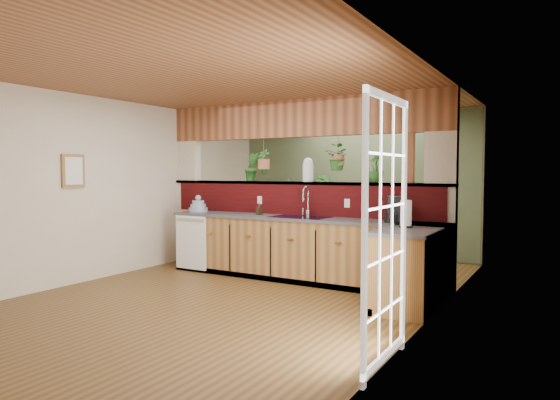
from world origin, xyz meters
The scene contains 28 objects.
ground centered at (0.00, 0.00, 0.00)m, with size 4.60×7.00×0.01m, color #533919.
ceiling centered at (0.00, 0.00, 2.60)m, with size 4.60×7.00×0.01m, color brown.
wall_back centered at (0.00, 3.50, 1.30)m, with size 4.60×0.02×2.60m, color beige.
wall_left centered at (-2.30, 0.00, 1.30)m, with size 0.02×7.00×2.60m, color beige.
wall_right centered at (2.30, 0.00, 1.30)m, with size 0.02×7.00×2.60m, color beige.
pass_through_partition centered at (0.03, 1.35, 1.19)m, with size 4.60×0.21×2.60m.
pass_through_ledge centered at (0.00, 1.35, 1.37)m, with size 4.60×0.21×0.04m, color brown.
header_beam centered at (0.00, 1.35, 2.33)m, with size 4.60×0.15×0.55m, color brown.
sage_backwall centered at (0.00, 3.48, 1.30)m, with size 4.55×0.02×2.55m, color #4E5E40.
countertop centered at (0.84, 0.87, 0.45)m, with size 4.14×1.52×0.90m.
dishwasher centered at (-1.48, 0.66, 0.46)m, with size 0.58×0.03×0.82m.
navy_sink centered at (0.25, 0.98, 0.82)m, with size 0.82×0.50×0.18m.
french_door centered at (2.27, -1.30, 1.05)m, with size 0.06×1.02×2.16m, color white.
framed_print centered at (-2.27, -0.80, 1.55)m, with size 0.04×0.35×0.45m.
faucet centered at (0.27, 1.13, 1.13)m, with size 0.19×0.19×0.43m.
dish_stack centered at (-1.60, 0.99, 0.98)m, with size 0.30×0.30×0.27m.
soap_dispenser centered at (-0.45, 1.01, 0.99)m, with size 0.08×0.08×0.17m, color #3B2615.
coffee_maker centered at (1.61, 0.96, 1.05)m, with size 0.18×0.30×0.33m.
paper_towel centered at (1.92, 0.45, 1.05)m, with size 0.16×0.16×0.34m.
glass_jar centered at (0.19, 1.35, 1.57)m, with size 0.16×0.16×0.35m.
ledge_plant_left centered at (-0.80, 1.35, 1.61)m, with size 0.24×0.19×0.44m, color #23541D.
ledge_plant_right centered at (1.22, 1.35, 1.59)m, with size 0.22×0.22×0.39m, color #23541D.
hanging_plant_a centered at (-0.59, 1.35, 1.82)m, with size 0.22×0.18×0.51m.
hanging_plant_b centered at (0.67, 1.35, 1.91)m, with size 0.40×0.36×0.50m.
shelving_console centered at (-0.83, 3.25, 0.50)m, with size 1.34×0.36×0.89m, color black.
shelf_plant_a centered at (-1.25, 3.25, 1.18)m, with size 0.25×0.17×0.47m, color #23541D.
shelf_plant_b centered at (-0.51, 3.25, 1.21)m, with size 0.30×0.30×0.54m, color #23541D.
floor_plant centered at (1.16, 2.20, 0.39)m, with size 0.69×0.60×0.77m, color #23541D.
Camera 1 is at (3.57, -5.19, 1.54)m, focal length 32.00 mm.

